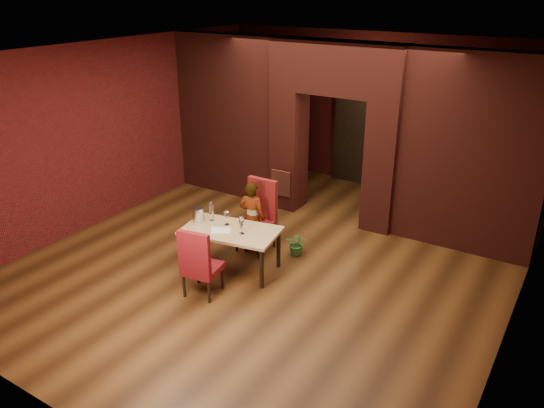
% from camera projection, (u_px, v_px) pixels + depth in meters
% --- Properties ---
extents(floor, '(8.00, 8.00, 0.00)m').
position_uv_depth(floor, '(276.00, 258.00, 8.53)').
color(floor, '#4D2E13').
rests_on(floor, ground).
extents(ceiling, '(7.00, 8.00, 0.04)m').
position_uv_depth(ceiling, '(276.00, 53.00, 7.28)').
color(ceiling, silver).
rests_on(ceiling, ground).
extents(wall_back, '(7.00, 0.04, 3.20)m').
position_uv_depth(wall_back, '(377.00, 112.00, 11.02)').
color(wall_back, maroon).
rests_on(wall_back, ground).
extents(wall_front, '(7.00, 0.04, 3.20)m').
position_uv_depth(wall_front, '(43.00, 283.00, 4.79)').
color(wall_front, maroon).
rests_on(wall_front, ground).
extents(wall_left, '(0.04, 8.00, 3.20)m').
position_uv_depth(wall_left, '(113.00, 131.00, 9.63)').
color(wall_left, maroon).
rests_on(wall_left, ground).
extents(wall_right, '(0.04, 8.00, 3.20)m').
position_uv_depth(wall_right, '(530.00, 215.00, 6.18)').
color(wall_right, maroon).
rests_on(wall_right, ground).
extents(pillar_left, '(0.55, 0.55, 2.30)m').
position_uv_depth(pillar_left, '(289.00, 149.00, 10.11)').
color(pillar_left, maroon).
rests_on(pillar_left, ground).
extents(pillar_right, '(0.55, 0.55, 2.30)m').
position_uv_depth(pillar_right, '(383.00, 167.00, 9.17)').
color(pillar_right, maroon).
rests_on(pillar_right, ground).
extents(lintel, '(2.45, 0.55, 0.90)m').
position_uv_depth(lintel, '(338.00, 68.00, 9.01)').
color(lintel, maroon).
rests_on(lintel, ground).
extents(wing_wall_left, '(2.28, 0.35, 3.20)m').
position_uv_depth(wing_wall_left, '(229.00, 117.00, 10.62)').
color(wing_wall_left, maroon).
rests_on(wing_wall_left, ground).
extents(wing_wall_right, '(2.28, 0.35, 3.20)m').
position_uv_depth(wing_wall_right, '(471.00, 155.00, 8.30)').
color(wing_wall_right, maroon).
rests_on(wing_wall_right, ground).
extents(vent_panel, '(0.40, 0.03, 0.50)m').
position_uv_depth(vent_panel, '(281.00, 183.00, 10.11)').
color(vent_panel, '#AC4C32').
rests_on(vent_panel, ground).
extents(rear_door, '(0.90, 0.08, 2.10)m').
position_uv_depth(rear_door, '(357.00, 135.00, 11.38)').
color(rear_door, black).
rests_on(rear_door, ground).
extents(rear_door_frame, '(1.02, 0.04, 2.22)m').
position_uv_depth(rear_door_frame, '(356.00, 136.00, 11.35)').
color(rear_door_frame, black).
rests_on(rear_door_frame, ground).
extents(dining_table, '(1.56, 1.05, 0.67)m').
position_uv_depth(dining_table, '(231.00, 249.00, 8.09)').
color(dining_table, tan).
rests_on(dining_table, ground).
extents(chair_far, '(0.53, 0.53, 1.17)m').
position_uv_depth(chair_far, '(255.00, 217.00, 8.60)').
color(chair_far, maroon).
rests_on(chair_far, ground).
extents(chair_near, '(0.55, 0.55, 1.04)m').
position_uv_depth(chair_near, '(202.00, 260.00, 7.39)').
color(chair_near, maroon).
rests_on(chair_near, ground).
extents(person_seated, '(0.48, 0.34, 1.22)m').
position_uv_depth(person_seated, '(252.00, 218.00, 8.51)').
color(person_seated, white).
rests_on(person_seated, ground).
extents(wine_glass_a, '(0.09, 0.09, 0.21)m').
position_uv_depth(wine_glass_a, '(227.00, 218.00, 8.07)').
color(wine_glass_a, white).
rests_on(wine_glass_a, dining_table).
extents(wine_glass_b, '(0.07, 0.07, 0.18)m').
position_uv_depth(wine_glass_b, '(241.00, 223.00, 7.95)').
color(wine_glass_b, silver).
rests_on(wine_glass_b, dining_table).
extents(wine_glass_c, '(0.09, 0.09, 0.22)m').
position_uv_depth(wine_glass_c, '(242.00, 227.00, 7.79)').
color(wine_glass_c, silver).
rests_on(wine_glass_c, dining_table).
extents(tasting_sheet, '(0.36, 0.34, 0.00)m').
position_uv_depth(tasting_sheet, '(221.00, 230.00, 7.93)').
color(tasting_sheet, silver).
rests_on(tasting_sheet, dining_table).
extents(wine_bucket, '(0.18, 0.18, 0.23)m').
position_uv_depth(wine_bucket, '(198.00, 215.00, 8.19)').
color(wine_bucket, silver).
rests_on(wine_bucket, dining_table).
extents(water_bottle, '(0.07, 0.07, 0.32)m').
position_uv_depth(water_bottle, '(211.00, 211.00, 8.21)').
color(water_bottle, white).
rests_on(water_bottle, dining_table).
extents(potted_plant, '(0.42, 0.39, 0.39)m').
position_uv_depth(potted_plant, '(297.00, 244.00, 8.57)').
color(potted_plant, '#2E6428').
rests_on(potted_plant, ground).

